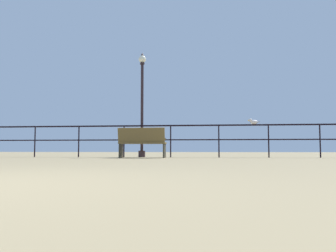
{
  "coord_description": "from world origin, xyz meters",
  "views": [
    {
      "loc": [
        1.95,
        -2.11,
        0.27
      ],
      "look_at": [
        0.78,
        8.52,
        1.03
      ],
      "focal_mm": 35.2,
      "sensor_mm": 36.0,
      "label": 1
    }
  ],
  "objects": [
    {
      "name": "seagull_on_rail",
      "position": [
        3.58,
        9.02,
        1.19
      ],
      "size": [
        0.4,
        0.17,
        0.19
      ],
      "color": "silver",
      "rests_on": "pier_railing"
    },
    {
      "name": "bench_near_left",
      "position": [
        -0.02,
        8.17,
        0.53
      ],
      "size": [
        1.51,
        0.62,
        0.95
      ],
      "color": "brown",
      "rests_on": "ground_plane"
    },
    {
      "name": "pier_railing",
      "position": [
        -0.0,
        9.02,
        0.8
      ],
      "size": [
        24.38,
        0.05,
        1.1
      ],
      "color": "black",
      "rests_on": "ground_plane"
    },
    {
      "name": "lamppost_center",
      "position": [
        -0.22,
        9.23,
        1.99
      ],
      "size": [
        0.26,
        0.26,
        3.71
      ],
      "color": "black",
      "rests_on": "ground_plane"
    }
  ]
}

